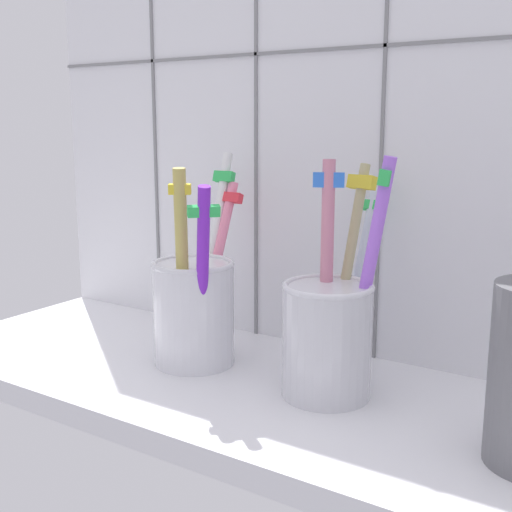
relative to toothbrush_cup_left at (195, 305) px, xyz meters
The scene contains 4 objects.
counter_slab 9.10cm from the toothbrush_cup_left, 10.27° to the right, with size 64.00×22.00×2.00cm, color silver.
tile_wall_back 19.75cm from the toothbrush_cup_left, 59.14° to the left, with size 64.00×2.20×45.00cm.
toothbrush_cup_left is the anchor object (origin of this frame).
toothbrush_cup_right 13.07cm from the toothbrush_cup_left, ahead, with size 8.10×12.65×18.68cm.
Camera 1 is at (28.30, -42.39, 22.97)cm, focal length 46.01 mm.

